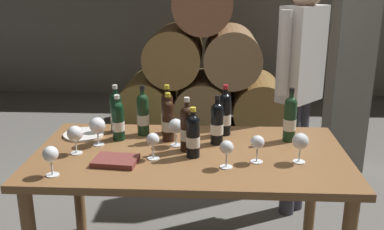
{
  "coord_description": "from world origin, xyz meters",
  "views": [
    {
      "loc": [
        0.12,
        -2.25,
        1.69
      ],
      "look_at": [
        0.0,
        0.2,
        0.91
      ],
      "focal_mm": 41.63,
      "sensor_mm": 36.0,
      "label": 1
    }
  ],
  "objects_px": {
    "wine_bottle_2": "(217,123)",
    "wine_bottle_7": "(116,112)",
    "wine_glass_6": "(75,134)",
    "serving_plate": "(84,134)",
    "wine_glass_0": "(97,126)",
    "wine_bottle_4": "(167,113)",
    "wine_bottle_9": "(187,128)",
    "wine_glass_7": "(51,155)",
    "wine_glass_3": "(153,141)",
    "wine_bottle_5": "(193,135)",
    "wine_glass_5": "(176,127)",
    "tasting_notebook": "(116,161)",
    "wine_glass_4": "(300,142)",
    "dining_table": "(190,167)",
    "wine_bottle_6": "(118,120)",
    "wine_bottle_8": "(168,120)",
    "wine_bottle_0": "(225,113)",
    "wine_glass_1": "(257,143)",
    "wine_glass_2": "(227,149)",
    "sommelier_presenting": "(301,73)",
    "wine_bottle_1": "(290,118)",
    "wine_bottle_3": "(143,114)"
  },
  "relations": [
    {
      "from": "wine_bottle_1",
      "to": "wine_glass_2",
      "type": "relative_size",
      "value": 2.2
    },
    {
      "from": "wine_bottle_3",
      "to": "wine_bottle_6",
      "type": "height_order",
      "value": "wine_bottle_3"
    },
    {
      "from": "wine_bottle_0",
      "to": "wine_bottle_8",
      "type": "height_order",
      "value": "wine_bottle_0"
    },
    {
      "from": "wine_bottle_5",
      "to": "wine_glass_0",
      "type": "bearing_deg",
      "value": 165.39
    },
    {
      "from": "wine_bottle_6",
      "to": "serving_plate",
      "type": "height_order",
      "value": "wine_bottle_6"
    },
    {
      "from": "wine_glass_0",
      "to": "wine_glass_2",
      "type": "distance_m",
      "value": 0.77
    },
    {
      "from": "wine_bottle_8",
      "to": "tasting_notebook",
      "type": "bearing_deg",
      "value": -124.78
    },
    {
      "from": "wine_bottle_7",
      "to": "wine_glass_1",
      "type": "xyz_separation_m",
      "value": [
        0.82,
        -0.43,
        -0.02
      ]
    },
    {
      "from": "wine_glass_3",
      "to": "serving_plate",
      "type": "relative_size",
      "value": 0.6
    },
    {
      "from": "wine_glass_4",
      "to": "dining_table",
      "type": "bearing_deg",
      "value": 169.45
    },
    {
      "from": "wine_glass_4",
      "to": "wine_bottle_6",
      "type": "bearing_deg",
      "value": 164.23
    },
    {
      "from": "wine_bottle_0",
      "to": "wine_bottle_9",
      "type": "bearing_deg",
      "value": -128.45
    },
    {
      "from": "wine_bottle_3",
      "to": "wine_glass_7",
      "type": "xyz_separation_m",
      "value": [
        -0.35,
        -0.59,
        -0.02
      ]
    },
    {
      "from": "wine_bottle_4",
      "to": "wine_bottle_8",
      "type": "xyz_separation_m",
      "value": [
        0.02,
        -0.12,
        -0.01
      ]
    },
    {
      "from": "sommelier_presenting",
      "to": "wine_bottle_0",
      "type": "bearing_deg",
      "value": -138.77
    },
    {
      "from": "dining_table",
      "to": "wine_bottle_7",
      "type": "relative_size",
      "value": 5.74
    },
    {
      "from": "wine_bottle_0",
      "to": "wine_glass_7",
      "type": "bearing_deg",
      "value": -143.62
    },
    {
      "from": "wine_bottle_2",
      "to": "wine_glass_0",
      "type": "height_order",
      "value": "wine_bottle_2"
    },
    {
      "from": "wine_bottle_8",
      "to": "sommelier_presenting",
      "type": "distance_m",
      "value": 1.04
    },
    {
      "from": "wine_bottle_7",
      "to": "wine_glass_3",
      "type": "relative_size",
      "value": 2.06
    },
    {
      "from": "wine_bottle_2",
      "to": "wine_bottle_4",
      "type": "relative_size",
      "value": 0.95
    },
    {
      "from": "wine_glass_7",
      "to": "wine_bottle_3",
      "type": "bearing_deg",
      "value": 59.42
    },
    {
      "from": "wine_glass_4",
      "to": "serving_plate",
      "type": "bearing_deg",
      "value": 164.63
    },
    {
      "from": "wine_bottle_7",
      "to": "wine_bottle_8",
      "type": "bearing_deg",
      "value": -21.97
    },
    {
      "from": "wine_glass_6",
      "to": "serving_plate",
      "type": "bearing_deg",
      "value": 98.14
    },
    {
      "from": "wine_glass_7",
      "to": "wine_glass_3",
      "type": "bearing_deg",
      "value": 26.15
    },
    {
      "from": "dining_table",
      "to": "wine_glass_1",
      "type": "xyz_separation_m",
      "value": [
        0.35,
        -0.12,
        0.2
      ]
    },
    {
      "from": "wine_glass_2",
      "to": "wine_bottle_6",
      "type": "bearing_deg",
      "value": 149.39
    },
    {
      "from": "wine_glass_5",
      "to": "wine_glass_6",
      "type": "bearing_deg",
      "value": -164.85
    },
    {
      "from": "wine_bottle_0",
      "to": "wine_glass_0",
      "type": "height_order",
      "value": "wine_bottle_0"
    },
    {
      "from": "wine_bottle_5",
      "to": "wine_glass_2",
      "type": "xyz_separation_m",
      "value": [
        0.17,
        -0.13,
        -0.02
      ]
    },
    {
      "from": "wine_glass_5",
      "to": "tasting_notebook",
      "type": "bearing_deg",
      "value": -137.79
    },
    {
      "from": "wine_bottle_2",
      "to": "serving_plate",
      "type": "distance_m",
      "value": 0.81
    },
    {
      "from": "wine_glass_1",
      "to": "wine_glass_7",
      "type": "xyz_separation_m",
      "value": [
        -1.0,
        -0.21,
        0.0
      ]
    },
    {
      "from": "wine_bottle_1",
      "to": "wine_glass_7",
      "type": "distance_m",
      "value": 1.33
    },
    {
      "from": "wine_bottle_8",
      "to": "wine_glass_6",
      "type": "relative_size",
      "value": 1.82
    },
    {
      "from": "wine_bottle_7",
      "to": "wine_glass_3",
      "type": "bearing_deg",
      "value": -55.7
    },
    {
      "from": "wine_bottle_8",
      "to": "wine_glass_0",
      "type": "distance_m",
      "value": 0.4
    },
    {
      "from": "wine_glass_0",
      "to": "serving_plate",
      "type": "height_order",
      "value": "wine_glass_0"
    },
    {
      "from": "wine_bottle_2",
      "to": "wine_glass_4",
      "type": "distance_m",
      "value": 0.49
    },
    {
      "from": "wine_glass_1",
      "to": "wine_glass_3",
      "type": "height_order",
      "value": "wine_glass_1"
    },
    {
      "from": "wine_bottle_2",
      "to": "wine_bottle_7",
      "type": "relative_size",
      "value": 0.97
    },
    {
      "from": "wine_glass_7",
      "to": "wine_glass_4",
      "type": "bearing_deg",
      "value": 10.23
    },
    {
      "from": "wine_glass_0",
      "to": "wine_bottle_4",
      "type": "bearing_deg",
      "value": 30.09
    },
    {
      "from": "wine_glass_0",
      "to": "tasting_notebook",
      "type": "xyz_separation_m",
      "value": [
        0.15,
        -0.25,
        -0.1
      ]
    },
    {
      "from": "wine_bottle_9",
      "to": "wine_glass_7",
      "type": "distance_m",
      "value": 0.72
    },
    {
      "from": "wine_bottle_2",
      "to": "wine_bottle_5",
      "type": "xyz_separation_m",
      "value": [
        -0.13,
        -0.19,
        -0.0
      ]
    },
    {
      "from": "wine_glass_7",
      "to": "dining_table",
      "type": "bearing_deg",
      "value": 26.66
    },
    {
      "from": "dining_table",
      "to": "wine_bottle_0",
      "type": "distance_m",
      "value": 0.42
    },
    {
      "from": "wine_bottle_0",
      "to": "wine_bottle_8",
      "type": "xyz_separation_m",
      "value": [
        -0.33,
        -0.12,
        -0.01
      ]
    }
  ]
}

